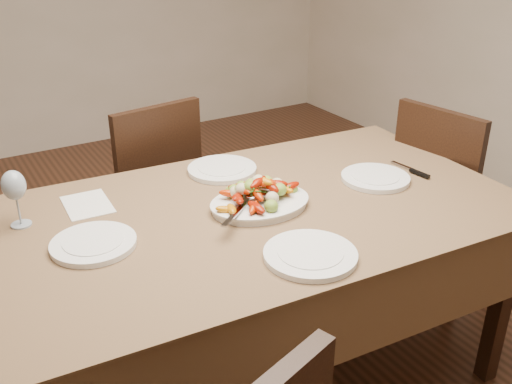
{
  "coord_description": "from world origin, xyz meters",
  "views": [
    {
      "loc": [
        -0.83,
        -1.51,
        1.66
      ],
      "look_at": [
        0.08,
        -0.01,
        0.82
      ],
      "focal_mm": 40.0,
      "sensor_mm": 36.0,
      "label": 1
    }
  ],
  "objects": [
    {
      "name": "floor",
      "position": [
        0.0,
        0.0,
        0.0
      ],
      "size": [
        6.0,
        6.0,
        0.0
      ],
      "primitive_type": "plane",
      "color": "#3F2213",
      "rests_on": "ground"
    },
    {
      "name": "dining_table",
      "position": [
        0.08,
        -0.01,
        0.38
      ],
      "size": [
        1.91,
        1.17,
        0.76
      ],
      "primitive_type": "cube",
      "rotation": [
        0.0,
        0.0,
        -0.07
      ],
      "color": "brown",
      "rests_on": "ground"
    },
    {
      "name": "chair_far",
      "position": [
        -0.02,
        0.89,
        0.47
      ],
      "size": [
        0.48,
        0.48,
        0.95
      ],
      "primitive_type": null,
      "rotation": [
        0.0,
        0.0,
        3.3
      ],
      "color": "black",
      "rests_on": "ground"
    },
    {
      "name": "chair_right",
      "position": [
        1.2,
        0.06,
        0.47
      ],
      "size": [
        0.47,
        0.47,
        0.95
      ],
      "primitive_type": null,
      "rotation": [
        0.0,
        0.0,
        1.7
      ],
      "color": "black",
      "rests_on": "ground"
    },
    {
      "name": "serving_platter",
      "position": [
        0.09,
        -0.01,
        0.77
      ],
      "size": [
        0.36,
        0.28,
        0.02
      ],
      "primitive_type": "ellipsoid",
      "rotation": [
        0.0,
        0.0,
        -0.07
      ],
      "color": "white",
      "rests_on": "dining_table"
    },
    {
      "name": "roasted_vegetables",
      "position": [
        0.09,
        -0.01,
        0.83
      ],
      "size": [
        0.29,
        0.21,
        0.09
      ],
      "primitive_type": null,
      "rotation": [
        0.0,
        0.0,
        -0.07
      ],
      "color": "#7B1102",
      "rests_on": "serving_platter"
    },
    {
      "name": "serving_spoon",
      "position": [
        0.03,
        -0.04,
        0.81
      ],
      "size": [
        0.23,
        0.25,
        0.03
      ],
      "primitive_type": null,
      "rotation": [
        0.0,
        0.0,
        -0.84
      ],
      "color": "#9EA0A8",
      "rests_on": "serving_platter"
    },
    {
      "name": "plate_left",
      "position": [
        -0.47,
        0.03,
        0.77
      ],
      "size": [
        0.26,
        0.26,
        0.02
      ],
      "primitive_type": "cylinder",
      "color": "white",
      "rests_on": "dining_table"
    },
    {
      "name": "plate_right",
      "position": [
        0.59,
        -0.04,
        0.77
      ],
      "size": [
        0.26,
        0.26,
        0.02
      ],
      "primitive_type": "cylinder",
      "color": "white",
      "rests_on": "dining_table"
    },
    {
      "name": "plate_far",
      "position": [
        0.13,
        0.34,
        0.77
      ],
      "size": [
        0.27,
        0.27,
        0.02
      ],
      "primitive_type": "cylinder",
      "color": "white",
      "rests_on": "dining_table"
    },
    {
      "name": "plate_near",
      "position": [
        0.05,
        -0.36,
        0.77
      ],
      "size": [
        0.28,
        0.28,
        0.02
      ],
      "primitive_type": "cylinder",
      "color": "white",
      "rests_on": "dining_table"
    },
    {
      "name": "wine_glass",
      "position": [
        -0.64,
        0.29,
        0.86
      ],
      "size": [
        0.08,
        0.08,
        0.2
      ],
      "primitive_type": null,
      "color": "#8C99A5",
      "rests_on": "dining_table"
    },
    {
      "name": "menu_card",
      "position": [
        -0.41,
        0.32,
        0.76
      ],
      "size": [
        0.16,
        0.22,
        0.0
      ],
      "primitive_type": "cube",
      "rotation": [
        0.0,
        0.0,
        -0.05
      ],
      "color": "silver",
      "rests_on": "dining_table"
    },
    {
      "name": "table_knife",
      "position": [
        0.77,
        -0.05,
        0.76
      ],
      "size": [
        0.04,
        0.2,
        0.01
      ],
      "primitive_type": null,
      "rotation": [
        0.0,
        0.0,
        0.11
      ],
      "color": "#9EA0A8",
      "rests_on": "dining_table"
    }
  ]
}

